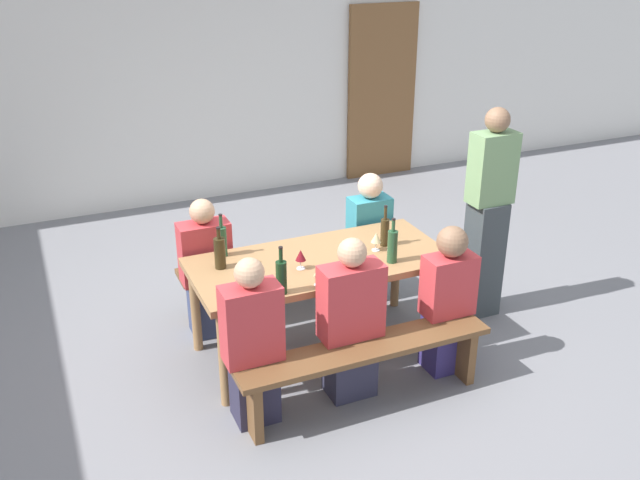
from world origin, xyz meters
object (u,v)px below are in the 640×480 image
bench_far (285,268)px  standing_host (487,217)px  wooden_door (382,92)px  wine_glass_2 (359,255)px  wine_bottle_0 (392,246)px  seated_guest_far_1 (369,240)px  wine_bottle_4 (222,241)px  tasting_table (320,269)px  wine_bottle_1 (281,276)px  seated_guest_far_0 (206,272)px  wine_bottle_2 (385,231)px  wine_glass_1 (376,238)px  wine_bottle_3 (220,252)px  wine_glass_0 (301,256)px  seated_guest_near_1 (351,324)px  seated_guest_near_2 (447,302)px  wine_glass_3 (319,272)px  seated_guest_near_0 (253,346)px  bench_near (365,359)px

bench_far → standing_host: size_ratio=1.02×
wooden_door → wine_glass_2: bearing=-120.3°
wine_bottle_0 → seated_guest_far_1: seated_guest_far_1 is taller
wine_bottle_4 → wine_glass_2: bearing=-35.5°
tasting_table → wine_bottle_0: bearing=-28.5°
wine_bottle_1 → seated_guest_far_0: bearing=105.5°
wine_bottle_2 → wine_glass_1: size_ratio=2.27×
wine_bottle_3 → wine_bottle_1: bearing=-63.3°
wine_bottle_2 → seated_guest_far_1: bearing=73.8°
wine_bottle_2 → wine_glass_2: size_ratio=2.18×
wooden_door → bench_far: bearing=-130.7°
wine_glass_1 → wine_bottle_1: bearing=-158.8°
wine_glass_0 → standing_host: 1.62m
seated_guest_far_1 → wine_glass_2: bearing=-32.0°
seated_guest_near_1 → seated_guest_near_2: seated_guest_near_1 is taller
wine_bottle_2 → wine_glass_3: 0.80m
wine_glass_0 → seated_guest_near_0: seated_guest_near_0 is taller
tasting_table → bench_far: bearing=90.0°
wine_bottle_0 → wine_bottle_3: bearing=160.9°
wine_bottle_2 → seated_guest_far_0: 1.39m
wooden_door → seated_guest_far_1: size_ratio=1.88×
wine_glass_3 → bench_far: bearing=81.1°
bench_far → wine_bottle_1: 1.28m
standing_host → bench_far: bearing=-26.8°
wine_bottle_0 → wine_glass_3: size_ratio=2.34×
wine_bottle_0 → seated_guest_far_0: 1.45m
wine_bottle_2 → seated_guest_near_2: bearing=-73.3°
wine_bottle_0 → wine_glass_0: size_ratio=2.31×
seated_guest_near_0 → standing_host: (2.14, 0.58, 0.30)m
wine_bottle_0 → tasting_table: bearing=151.5°
bench_near → seated_guest_far_1: size_ratio=1.56×
seated_guest_near_2 → seated_guest_far_1: bearing=1.1°
wine_glass_2 → bench_far: bearing=101.0°
tasting_table → seated_guest_far_0: (-0.69, 0.58, -0.15)m
wine_bottle_1 → seated_guest_far_0: size_ratio=0.30×
wine_bottle_3 → wine_glass_3: (0.52, -0.52, -0.02)m
wine_glass_3 → wine_bottle_4: bearing=122.6°
wine_bottle_1 → seated_guest_near_2: 1.21m
wine_glass_1 → seated_guest_far_1: bearing=66.7°
bench_near → seated_guest_near_1: bearing=102.0°
wooden_door → seated_guest_near_1: wooden_door is taller
wine_glass_0 → seated_guest_far_1: 1.14m
wooden_door → wine_bottle_1: size_ratio=6.38×
standing_host → seated_guest_far_1: bearing=-37.8°
seated_guest_near_1 → wine_bottle_2: bearing=-43.3°
wine_glass_0 → seated_guest_far_0: bearing=127.4°
wine_bottle_2 → wine_bottle_4: bearing=164.8°
wooden_door → tasting_table: 4.18m
seated_guest_near_1 → bench_near: bearing=-168.0°
wine_bottle_2 → wine_bottle_0: bearing=-107.6°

